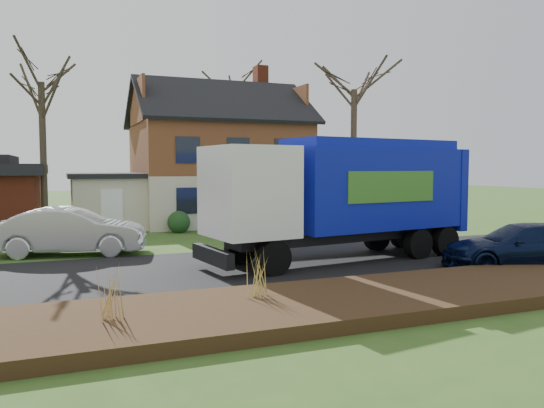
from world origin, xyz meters
name	(u,v)px	position (x,y,z in m)	size (l,w,h in m)	color
ground	(278,265)	(0.00, 0.00, 0.00)	(120.00, 120.00, 0.00)	#2F521B
road	(278,265)	(0.00, 0.00, 0.01)	(80.00, 7.00, 0.02)	black
mulch_verge	(367,299)	(0.00, -5.30, 0.15)	(80.00, 3.50, 0.30)	black
main_house	(210,152)	(1.49, 13.91, 4.03)	(12.95, 8.95, 9.26)	beige
garbage_truck	(347,191)	(2.54, 0.09, 2.36)	(9.80, 3.87, 4.09)	black
silver_sedan	(71,231)	(-6.15, 4.67, 0.86)	(1.81, 5.19, 1.71)	#B4B8BC
navy_wagon	(522,246)	(6.80, -3.31, 0.70)	(1.97, 4.86, 1.41)	black
tree_front_west	(40,59)	(-7.12, 9.80, 7.84)	(3.20, 3.20, 9.51)	#393022
tree_front_east	(354,67)	(8.47, 9.78, 8.54)	(3.78, 3.78, 10.50)	#443528
tree_back	(235,72)	(5.15, 20.63, 9.86)	(3.74, 3.74, 11.83)	#382B21
grass_clump_west	(111,292)	(-5.60, -5.32, 0.80)	(0.38, 0.31, 1.00)	tan
grass_clump_mid	(260,273)	(-2.41, -4.74, 0.83)	(0.38, 0.31, 1.07)	tan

